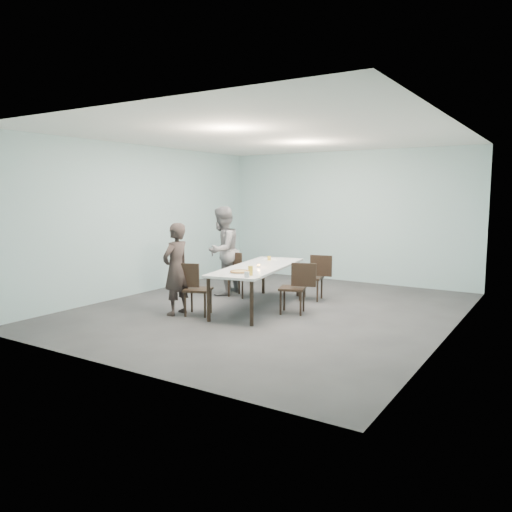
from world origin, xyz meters
The scene contains 16 objects.
ground centered at (0.00, 0.00, 0.00)m, with size 7.00×7.00×0.00m, color #333335.
room_shell centered at (0.00, 0.00, 2.03)m, with size 6.02×7.02×3.01m.
table centered at (-0.26, 0.04, 0.69)m, with size 1.36×2.72×0.75m.
chair_near_left centered at (-0.90, -0.99, 0.50)m, with size 0.65×0.54×0.87m.
chair_far_left centered at (-1.15, 0.68, 0.50)m, with size 0.62×0.44×0.87m.
chair_near_right centered at (0.53, 0.01, 0.50)m, with size 0.65×0.53×0.87m.
chair_far_right centered at (0.32, 1.16, 0.50)m, with size 0.64×0.49×0.87m.
diner_near centered at (-1.16, -1.13, 0.77)m, with size 0.56×0.37×1.55m, color black.
diner_far centered at (-1.50, 0.66, 0.89)m, with size 0.86×0.67×1.78m, color slate.
pizza centered at (-0.10, -0.78, 0.77)m, with size 0.34×0.34×0.04m.
side_plate centered at (-0.10, -0.56, 0.76)m, with size 0.18×0.18×0.01m, color white.
beer_glass centered at (0.17, -0.88, 0.82)m, with size 0.08×0.08×0.15m, color gold.
water_tumbler centered at (0.23, -1.09, 0.80)m, with size 0.08×0.08×0.09m, color silver.
tealight centered at (-0.17, -0.11, 0.77)m, with size 0.06×0.06×0.05m.
amber_tumbler centered at (-0.51, 0.83, 0.79)m, with size 0.07×0.07×0.08m, color gold.
menu centered at (-0.55, 0.94, 0.75)m, with size 0.30×0.22×0.01m, color silver.
Camera 1 is at (4.37, -7.40, 2.03)m, focal length 35.00 mm.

